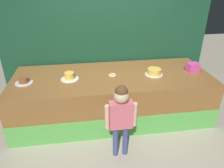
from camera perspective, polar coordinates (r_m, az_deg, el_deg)
ground_plane at (r=3.50m, az=1.64°, el=-13.95°), size 12.00×12.00×0.00m
stage_platform at (r=3.78m, az=0.07°, el=-3.16°), size 3.35×1.29×0.79m
curtain_backdrop at (r=4.08m, az=-1.50°, el=15.29°), size 3.96×0.08×2.93m
child_figure at (r=2.77m, az=2.45°, el=-7.73°), size 0.43×0.20×1.11m
pink_box at (r=3.98m, az=20.89°, el=4.21°), size 0.22×0.18×0.15m
donut at (r=3.57m, az=0.14°, el=2.38°), size 0.13×0.13×0.03m
cake_left at (r=3.60m, az=-22.71°, el=0.81°), size 0.27×0.27×0.10m
cake_center at (r=3.51m, az=-11.38°, el=2.02°), size 0.29×0.29×0.17m
cake_right at (r=3.68m, az=11.27°, el=3.22°), size 0.31×0.31×0.11m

